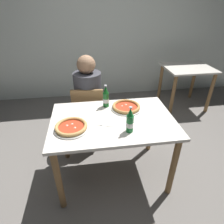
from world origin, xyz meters
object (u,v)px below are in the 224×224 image
Objects in this scene: pizza_marinara_far at (71,127)px; beer_bottle_left at (130,121)px; diner_seated at (89,104)px; napkin_with_cutlery at (106,120)px; dining_table_background at (186,76)px; beer_bottle_center at (106,98)px; chair_behind_table at (89,112)px; dining_table_main at (113,128)px; pizza_margherita_near at (126,107)px.

beer_bottle_left is at bearing -11.91° from pizza_marinara_far.
diner_seated is at bearing 110.86° from beer_bottle_left.
napkin_with_cutlery is at bearing 133.37° from beer_bottle_left.
beer_bottle_left is 1.07× the size of napkin_with_cutlery.
beer_bottle_center reaches higher than dining_table_background.
chair_behind_table is 0.97m from beer_bottle_left.
diner_seated is 0.51m from beer_bottle_center.
dining_table_main is 0.33m from beer_bottle_left.
pizza_marinara_far is at bearing -141.13° from dining_table_background.
pizza_marinara_far is at bearing -164.57° from dining_table_main.
napkin_with_cutlery reaches higher than dining_table_background.
beer_bottle_left is (0.34, -0.83, 0.37)m from chair_behind_table.
pizza_marinara_far is at bearing -133.79° from beer_bottle_center.
beer_bottle_center reaches higher than napkin_with_cutlery.
diner_seated is at bearing 108.16° from dining_table_main.
dining_table_main is at bearing -71.84° from diner_seated.
chair_behind_table reaches higher than dining_table_background.
napkin_with_cutlery is (-0.07, -0.02, 0.12)m from dining_table_main.
beer_bottle_center is at bearing 123.86° from chair_behind_table.
diner_seated is at bearing 128.86° from pizza_margherita_near.
napkin_with_cutlery is (0.16, -0.63, 0.27)m from chair_behind_table.
chair_behind_table is at bearing 103.88° from napkin_with_cutlery.
chair_behind_table reaches higher than pizza_marinara_far.
chair_behind_table is at bearing 132.45° from pizza_margherita_near.
chair_behind_table is 2.63× the size of pizza_margherita_near.
dining_table_background is at bearing 43.28° from dining_table_main.
dining_table_main is 0.99× the size of diner_seated.
beer_bottle_left reaches higher than dining_table_background.
diner_seated is 1.91m from dining_table_background.
pizza_margherita_near is 0.24m from beer_bottle_center.
beer_bottle_left is 1.00× the size of beer_bottle_center.
chair_behind_table is 3.69× the size of napkin_with_cutlery.
beer_bottle_left reaches higher than dining_table_main.
dining_table_main is at bearing 115.47° from chair_behind_table.
beer_bottle_center reaches higher than pizza_margherita_near.
chair_behind_table is 0.54m from beer_bottle_center.
pizza_marinara_far is 0.53m from beer_bottle_left.
pizza_marinara_far is (-0.17, -0.72, 0.29)m from chair_behind_table.
pizza_margherita_near is at bearing 137.84° from chair_behind_table.
dining_table_background is at bearing -149.25° from chair_behind_table.
beer_bottle_left is 0.29m from napkin_with_cutlery.
diner_seated reaches higher than dining_table_main.
diner_seated is 4.89× the size of beer_bottle_center.
diner_seated is 3.82× the size of pizza_marinara_far.
beer_bottle_left is at bearing -97.74° from pizza_margherita_near.
beer_bottle_center reaches higher than pizza_marinara_far.
dining_table_background is 2.48× the size of pizza_margherita_near.
beer_bottle_left is at bearing -130.47° from dining_table_background.
dining_table_background is (1.53, 1.44, -0.04)m from dining_table_main.
diner_seated is at bearing -92.13° from chair_behind_table.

